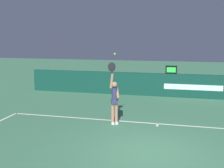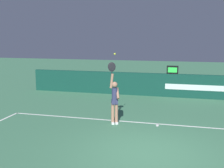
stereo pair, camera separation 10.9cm
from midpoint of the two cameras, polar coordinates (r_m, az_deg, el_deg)
ground_plane at (r=7.92m, az=7.52°, el=-13.90°), size 60.00×60.00×0.00m
court_lines at (r=7.83m, az=7.44°, el=-14.15°), size 11.87×5.61×0.00m
back_wall at (r=15.01m, az=10.75°, el=-0.22°), size 15.40×0.23×1.24m
speed_display at (r=14.88m, az=11.98°, el=2.90°), size 0.60×0.13×0.43m
tennis_player at (r=10.04m, az=0.19°, el=-3.09°), size 0.48×0.42×2.29m
tennis_ball at (r=9.67m, az=0.24°, el=6.24°), size 0.07×0.07×0.07m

